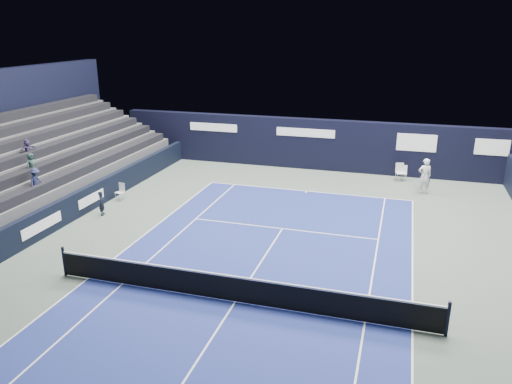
% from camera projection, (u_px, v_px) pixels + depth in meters
% --- Properties ---
extents(ground, '(48.00, 48.00, 0.00)m').
position_uv_depth(ground, '(253.00, 274.00, 17.90)').
color(ground, '#4E5C52').
rests_on(ground, ground).
extents(court_surface, '(10.97, 23.77, 0.01)m').
position_uv_depth(court_surface, '(235.00, 302.00, 16.08)').
color(court_surface, navy).
rests_on(court_surface, ground).
extents(folding_chair_back_a, '(0.57, 0.56, 1.03)m').
position_uv_depth(folding_chair_back_a, '(400.00, 171.00, 28.57)').
color(folding_chair_back_a, silver).
rests_on(folding_chair_back_a, ground).
extents(folding_chair_back_b, '(0.38, 0.37, 0.87)m').
position_uv_depth(folding_chair_back_b, '(403.00, 172.00, 28.70)').
color(folding_chair_back_b, white).
rests_on(folding_chair_back_b, ground).
extents(line_judge_chair, '(0.47, 0.46, 0.87)m').
position_uv_depth(line_judge_chair, '(121.00, 190.00, 25.46)').
color(line_judge_chair, white).
rests_on(line_judge_chair, ground).
extents(line_judge, '(0.40, 0.49, 1.16)m').
position_uv_depth(line_judge, '(102.00, 203.00, 23.35)').
color(line_judge, black).
rests_on(line_judge, ground).
extents(court_markings, '(11.03, 23.83, 0.00)m').
position_uv_depth(court_markings, '(235.00, 302.00, 16.08)').
color(court_markings, white).
rests_on(court_markings, court_surface).
extents(tennis_net, '(12.90, 0.10, 1.10)m').
position_uv_depth(tennis_net, '(235.00, 288.00, 15.92)').
color(tennis_net, black).
rests_on(tennis_net, ground).
extents(back_sponsor_wall, '(26.00, 0.63, 3.10)m').
position_uv_depth(back_sponsor_wall, '(322.00, 145.00, 30.59)').
color(back_sponsor_wall, black).
rests_on(back_sponsor_wall, ground).
extents(side_barrier_left, '(0.33, 22.00, 1.20)m').
position_uv_depth(side_barrier_left, '(88.00, 199.00, 23.90)').
color(side_barrier_left, black).
rests_on(side_barrier_left, ground).
extents(spectator_stand, '(6.00, 18.00, 6.40)m').
position_uv_depth(spectator_stand, '(33.00, 160.00, 25.42)').
color(spectator_stand, '#47474A').
rests_on(spectator_stand, ground).
extents(tennis_player, '(0.80, 0.94, 1.89)m').
position_uv_depth(tennis_player, '(425.00, 176.00, 26.33)').
color(tennis_player, white).
rests_on(tennis_player, ground).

